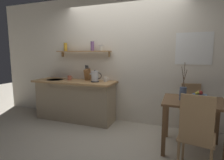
% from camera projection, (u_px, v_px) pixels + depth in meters
% --- Properties ---
extents(ground_plane, '(14.00, 14.00, 0.00)m').
position_uv_depth(ground_plane, '(112.00, 131.00, 3.42)').
color(ground_plane, '#BCB29E').
extents(back_wall, '(6.80, 0.11, 2.70)m').
position_uv_depth(back_wall, '(132.00, 59.00, 3.76)').
color(back_wall, silver).
rests_on(back_wall, ground_plane).
extents(kitchen_counter, '(1.83, 0.63, 0.89)m').
position_uv_depth(kitchen_counter, '(75.00, 100.00, 4.01)').
color(kitchen_counter, tan).
rests_on(kitchen_counter, ground_plane).
extents(wall_shelf, '(1.29, 0.20, 0.34)m').
position_uv_depth(wall_shelf, '(84.00, 50.00, 3.96)').
color(wall_shelf, tan).
extents(dining_table, '(0.87, 0.75, 0.78)m').
position_uv_depth(dining_table, '(193.00, 109.00, 2.68)').
color(dining_table, brown).
rests_on(dining_table, ground_plane).
extents(dining_chair_near, '(0.47, 0.49, 1.02)m').
position_uv_depth(dining_chair_near, '(196.00, 132.00, 2.10)').
color(dining_chair_near, tan).
rests_on(dining_chair_near, ground_plane).
extents(dining_chair_far, '(0.46, 0.48, 0.92)m').
position_uv_depth(dining_chair_far, '(192.00, 107.00, 3.26)').
color(dining_chair_far, tan).
rests_on(dining_chair_far, ground_plane).
extents(fruit_bowl, '(0.21, 0.21, 0.14)m').
position_uv_depth(fruit_bowl, '(199.00, 96.00, 2.70)').
color(fruit_bowl, '#51759E').
rests_on(fruit_bowl, dining_table).
extents(twig_vase, '(0.10, 0.10, 0.56)m').
position_uv_depth(twig_vase, '(183.00, 93.00, 2.67)').
color(twig_vase, '#475675').
rests_on(twig_vase, dining_table).
extents(electric_kettle, '(0.26, 0.17, 0.25)m').
position_uv_depth(electric_kettle, '(95.00, 77.00, 3.72)').
color(electric_kettle, black).
rests_on(electric_kettle, kitchen_counter).
extents(knife_block, '(0.10, 0.19, 0.33)m').
position_uv_depth(knife_block, '(87.00, 74.00, 3.97)').
color(knife_block, brown).
rests_on(knife_block, kitchen_counter).
extents(coffee_mug_by_sink, '(0.12, 0.08, 0.10)m').
position_uv_depth(coffee_mug_by_sink, '(70.00, 78.00, 4.00)').
color(coffee_mug_by_sink, '#C6664C').
rests_on(coffee_mug_by_sink, kitchen_counter).
extents(coffee_mug_spare, '(0.12, 0.08, 0.10)m').
position_uv_depth(coffee_mug_spare, '(105.00, 79.00, 3.76)').
color(coffee_mug_spare, white).
rests_on(coffee_mug_spare, kitchen_counter).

